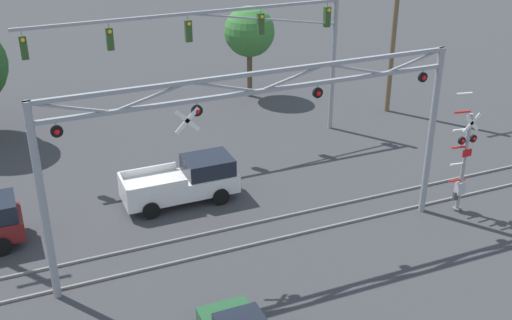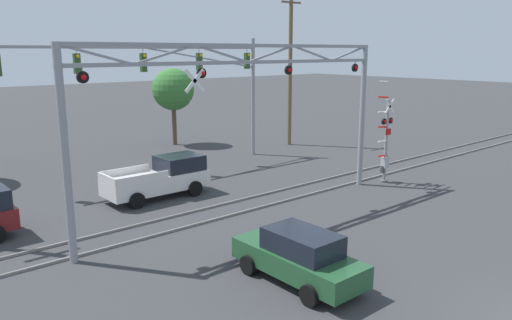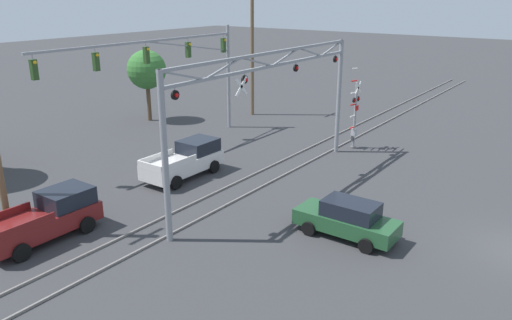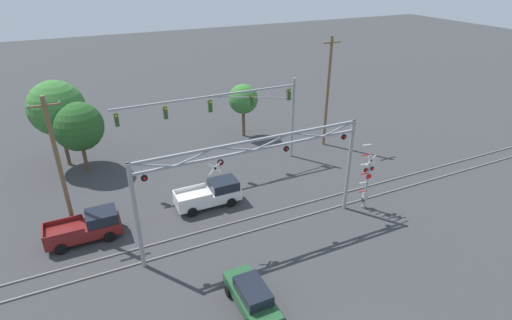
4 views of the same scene
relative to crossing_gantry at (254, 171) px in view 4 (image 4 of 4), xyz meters
name	(u,v)px [view 4 (image 4 of 4)]	position (x,y,z in m)	size (l,w,h in m)	color
rail_track_near	(253,231)	(0.01, 0.28, -4.80)	(80.00, 0.08, 0.10)	gray
rail_track_far	(244,220)	(0.01, 1.72, -4.80)	(80.00, 0.08, 0.10)	gray
crossing_gantry	(254,171)	(0.00, 0.00, 0.00)	(15.06, 0.29, 7.00)	gray
crossing_signal_mast	(366,183)	(8.75, -0.53, -2.74)	(1.34, 0.35, 5.30)	gray
traffic_signal_span	(244,108)	(3.40, 9.38, 0.63)	(15.63, 0.39, 7.50)	gray
pickup_truck_lead	(211,194)	(-1.37, 4.71, -3.93)	(4.88, 2.09, 1.84)	silver
pickup_truck_following	(88,227)	(-10.13, 4.25, -3.94)	(4.72, 2.09, 1.84)	maroon
sedan_waiting	(252,296)	(-2.82, -5.74, -4.05)	(1.88, 4.28, 1.60)	#23512D
utility_pole_left	(59,166)	(-10.98, 5.80, 0.06)	(1.80, 0.28, 9.53)	brown
utility_pole_right	(328,92)	(12.51, 10.37, 0.60)	(1.80, 0.28, 10.60)	brown
background_tree_beyond_span	(57,108)	(-10.84, 16.47, 0.51)	(4.71, 4.71, 7.73)	brown
background_tree_far_left_verge	(243,99)	(6.13, 15.79, -0.85)	(3.00, 3.00, 5.53)	brown
background_tree_far_right_verge	(78,127)	(-9.46, 14.52, -0.68)	(4.16, 4.16, 6.26)	brown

